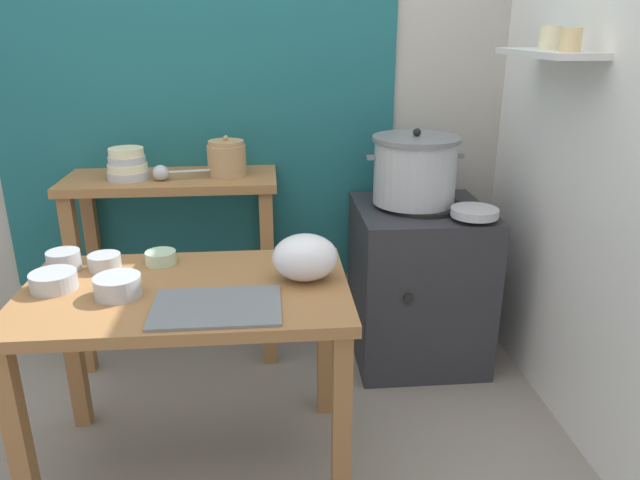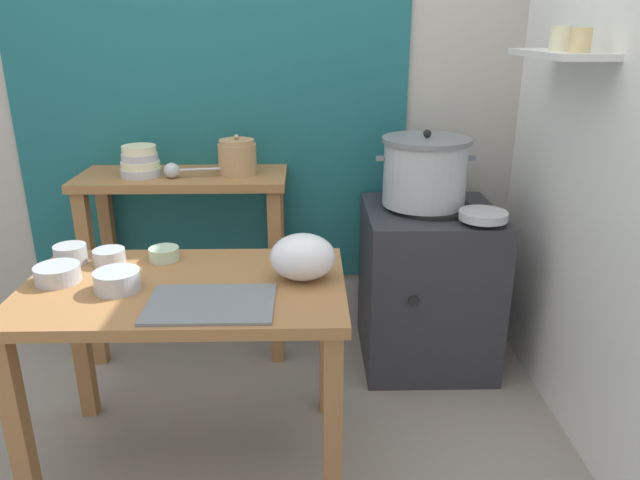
# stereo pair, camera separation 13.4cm
# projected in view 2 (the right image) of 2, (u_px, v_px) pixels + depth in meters

# --- Properties ---
(ground_plane) EXTENTS (9.00, 9.00, 0.00)m
(ground_plane) POSITION_uv_depth(u_px,v_px,m) (228.00, 453.00, 2.29)
(ground_plane) COLOR gray
(wall_back) EXTENTS (4.40, 0.12, 2.60)m
(wall_back) POSITION_uv_depth(u_px,v_px,m) (259.00, 79.00, 2.88)
(wall_back) COLOR #B2ADA3
(wall_back) RESTS_ON ground
(wall_right) EXTENTS (0.30, 3.20, 2.60)m
(wall_right) POSITION_uv_depth(u_px,v_px,m) (619.00, 102.00, 2.06)
(wall_right) COLOR white
(wall_right) RESTS_ON ground
(prep_table) EXTENTS (1.10, 0.66, 0.72)m
(prep_table) POSITION_uv_depth(u_px,v_px,m) (186.00, 313.00, 2.07)
(prep_table) COLOR #9E6B3D
(prep_table) RESTS_ON ground
(back_shelf_table) EXTENTS (0.96, 0.40, 0.90)m
(back_shelf_table) POSITION_uv_depth(u_px,v_px,m) (186.00, 219.00, 2.83)
(back_shelf_table) COLOR #9E6B3D
(back_shelf_table) RESTS_ON ground
(stove_block) EXTENTS (0.60, 0.61, 0.78)m
(stove_block) POSITION_uv_depth(u_px,v_px,m) (427.00, 285.00, 2.83)
(stove_block) COLOR #2D2D33
(stove_block) RESTS_ON ground
(steamer_pot) EXTENTS (0.44, 0.40, 0.34)m
(steamer_pot) POSITION_uv_depth(u_px,v_px,m) (425.00, 171.00, 2.66)
(steamer_pot) COLOR #B7BABF
(steamer_pot) RESTS_ON stove_block
(clay_pot) EXTENTS (0.18, 0.18, 0.18)m
(clay_pot) POSITION_uv_depth(u_px,v_px,m) (237.00, 157.00, 2.73)
(clay_pot) COLOR tan
(clay_pot) RESTS_ON back_shelf_table
(bowl_stack_enamel) EXTENTS (0.19, 0.19, 0.14)m
(bowl_stack_enamel) POSITION_uv_depth(u_px,v_px,m) (140.00, 162.00, 2.70)
(bowl_stack_enamel) COLOR #B7BABF
(bowl_stack_enamel) RESTS_ON back_shelf_table
(ladle) EXTENTS (0.25, 0.07, 0.07)m
(ladle) POSITION_uv_depth(u_px,v_px,m) (174.00, 170.00, 2.68)
(ladle) COLOR #B7BABF
(ladle) RESTS_ON back_shelf_table
(serving_tray) EXTENTS (0.40, 0.28, 0.01)m
(serving_tray) POSITION_uv_depth(u_px,v_px,m) (211.00, 304.00, 1.87)
(serving_tray) COLOR slate
(serving_tray) RESTS_ON prep_table
(plastic_bag) EXTENTS (0.23, 0.19, 0.16)m
(plastic_bag) POSITION_uv_depth(u_px,v_px,m) (303.00, 257.00, 2.04)
(plastic_bag) COLOR white
(plastic_bag) RESTS_ON prep_table
(wide_pan) EXTENTS (0.20, 0.20, 0.04)m
(wide_pan) POSITION_uv_depth(u_px,v_px,m) (483.00, 215.00, 2.50)
(wide_pan) COLOR #B7BABF
(wide_pan) RESTS_ON stove_block
(prep_bowl_0) EXTENTS (0.11, 0.11, 0.05)m
(prep_bowl_0) POSITION_uv_depth(u_px,v_px,m) (164.00, 253.00, 2.23)
(prep_bowl_0) COLOR #B7D1AD
(prep_bowl_0) RESTS_ON prep_table
(prep_bowl_1) EXTENTS (0.12, 0.12, 0.07)m
(prep_bowl_1) POSITION_uv_depth(u_px,v_px,m) (70.00, 253.00, 2.19)
(prep_bowl_1) COLOR #B7BABF
(prep_bowl_1) RESTS_ON prep_table
(prep_bowl_2) EXTENTS (0.15, 0.15, 0.07)m
(prep_bowl_2) POSITION_uv_depth(u_px,v_px,m) (117.00, 280.00, 1.97)
(prep_bowl_2) COLOR #B7BABF
(prep_bowl_2) RESTS_ON prep_table
(prep_bowl_3) EXTENTS (0.12, 0.12, 0.05)m
(prep_bowl_3) POSITION_uv_depth(u_px,v_px,m) (109.00, 256.00, 2.19)
(prep_bowl_3) COLOR #B7BABF
(prep_bowl_3) RESTS_ON prep_table
(prep_bowl_4) EXTENTS (0.15, 0.15, 0.06)m
(prep_bowl_4) POSITION_uv_depth(u_px,v_px,m) (57.00, 273.00, 2.03)
(prep_bowl_4) COLOR #B7BABF
(prep_bowl_4) RESTS_ON prep_table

